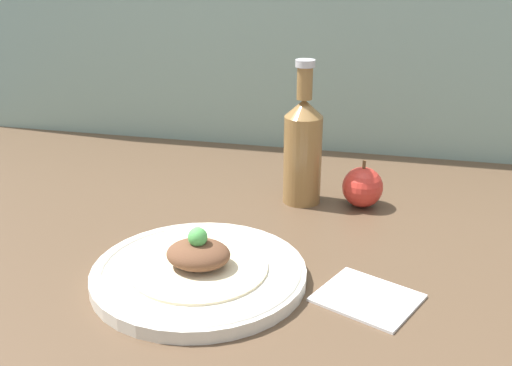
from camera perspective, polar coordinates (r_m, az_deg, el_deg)
The scene contains 6 objects.
ground_plane at distance 90.97cm, azimuth 1.98°, elevation -8.10°, with size 180.00×110.00×4.00cm, color brown.
plate at distance 83.75cm, azimuth -5.44°, elevation -8.49°, with size 29.63×29.63×2.21cm.
plated_food at distance 82.66cm, azimuth -5.50°, elevation -7.13°, with size 19.04×19.04×6.12cm.
cider_bottle at distance 105.80cm, azimuth 4.27°, elevation 3.40°, with size 6.76×6.76×25.60cm.
apple at distance 107.24cm, azimuth 10.11°, elevation -0.39°, with size 7.19×7.19×8.56cm.
napkin at distance 80.90cm, azimuth 10.57°, elevation -10.59°, with size 15.34×14.44×0.80cm.
Camera 1 is at (15.67, -77.66, 42.71)cm, focal length 42.00 mm.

